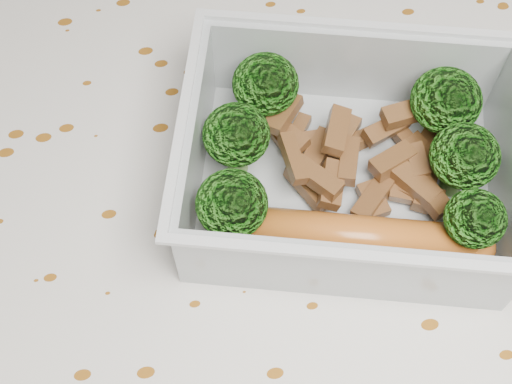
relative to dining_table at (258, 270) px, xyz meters
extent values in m
cube|color=brown|center=(0.00, 0.00, 0.06)|extent=(1.40, 0.90, 0.04)
cube|color=silver|center=(0.00, 0.00, 0.09)|extent=(1.46, 0.96, 0.01)
cube|color=silver|center=(0.05, 0.01, 0.09)|extent=(0.21, 0.18, 0.00)
cube|color=silver|center=(0.07, 0.07, 0.12)|extent=(0.17, 0.05, 0.06)
cube|color=silver|center=(0.04, -0.06, 0.12)|extent=(0.17, 0.05, 0.06)
cube|color=silver|center=(0.14, -0.02, 0.12)|extent=(0.04, 0.12, 0.06)
cube|color=silver|center=(-0.03, 0.03, 0.12)|extent=(0.04, 0.12, 0.06)
cube|color=silver|center=(0.07, 0.07, 0.15)|extent=(0.18, 0.05, 0.00)
cube|color=silver|center=(0.03, -0.06, 0.15)|extent=(0.18, 0.05, 0.00)
cube|color=silver|center=(-0.03, 0.03, 0.15)|extent=(0.04, 0.13, 0.00)
cylinder|color=#608C3F|center=(0.02, 0.06, 0.10)|extent=(0.02, 0.02, 0.02)
ellipsoid|color=#32781D|center=(0.02, 0.06, 0.13)|extent=(0.04, 0.04, 0.03)
cylinder|color=#608C3F|center=(0.11, 0.03, 0.10)|extent=(0.02, 0.02, 0.02)
ellipsoid|color=#32781D|center=(0.11, 0.03, 0.13)|extent=(0.04, 0.04, 0.03)
cylinder|color=#608C3F|center=(-0.01, 0.03, 0.10)|extent=(0.02, 0.02, 0.02)
ellipsoid|color=#32781D|center=(-0.01, 0.03, 0.13)|extent=(0.04, 0.04, 0.03)
cylinder|color=#608C3F|center=(0.11, -0.01, 0.10)|extent=(0.02, 0.02, 0.02)
ellipsoid|color=#32781D|center=(0.11, -0.01, 0.13)|extent=(0.04, 0.04, 0.03)
cylinder|color=#608C3F|center=(-0.02, -0.01, 0.10)|extent=(0.02, 0.02, 0.02)
ellipsoid|color=#32781D|center=(-0.02, -0.01, 0.13)|extent=(0.04, 0.04, 0.03)
cylinder|color=#608C3F|center=(0.11, -0.04, 0.11)|extent=(0.02, 0.02, 0.03)
ellipsoid|color=#32781D|center=(0.11, -0.04, 0.13)|extent=(0.03, 0.03, 0.03)
cube|color=brown|center=(0.03, 0.05, 0.10)|extent=(0.02, 0.02, 0.01)
cube|color=brown|center=(0.05, 0.01, 0.11)|extent=(0.02, 0.03, 0.01)
cube|color=brown|center=(0.07, 0.03, 0.10)|extent=(0.03, 0.02, 0.01)
cube|color=brown|center=(0.09, 0.00, 0.10)|extent=(0.03, 0.03, 0.01)
cube|color=brown|center=(0.09, -0.01, 0.11)|extent=(0.03, 0.03, 0.01)
cube|color=brown|center=(0.09, 0.01, 0.11)|extent=(0.01, 0.02, 0.01)
cube|color=brown|center=(0.09, 0.02, 0.10)|extent=(0.03, 0.02, 0.01)
cube|color=brown|center=(0.04, 0.04, 0.10)|extent=(0.02, 0.01, 0.01)
cube|color=brown|center=(0.09, -0.01, 0.11)|extent=(0.02, 0.03, 0.01)
cube|color=brown|center=(0.09, 0.03, 0.12)|extent=(0.03, 0.02, 0.01)
cube|color=brown|center=(0.04, 0.00, 0.11)|extent=(0.02, 0.03, 0.01)
cube|color=brown|center=(0.02, 0.04, 0.10)|extent=(0.02, 0.03, 0.01)
cube|color=brown|center=(0.10, 0.02, 0.10)|extent=(0.02, 0.03, 0.01)
cube|color=brown|center=(0.06, 0.04, 0.10)|extent=(0.03, 0.03, 0.01)
cube|color=brown|center=(0.09, 0.01, 0.10)|extent=(0.03, 0.02, 0.01)
cube|color=brown|center=(0.10, 0.01, 0.10)|extent=(0.02, 0.02, 0.01)
cube|color=brown|center=(0.04, 0.03, 0.10)|extent=(0.03, 0.03, 0.01)
cube|color=brown|center=(0.08, 0.01, 0.11)|extent=(0.03, 0.02, 0.01)
cube|color=brown|center=(0.10, 0.00, 0.10)|extent=(0.02, 0.03, 0.01)
cube|color=brown|center=(0.02, 0.02, 0.12)|extent=(0.01, 0.03, 0.01)
cube|color=brown|center=(0.10, 0.02, 0.10)|extent=(0.03, 0.03, 0.01)
cube|color=brown|center=(0.07, -0.01, 0.10)|extent=(0.03, 0.03, 0.01)
cube|color=brown|center=(0.05, 0.03, 0.12)|extent=(0.02, 0.03, 0.01)
cube|color=brown|center=(0.03, 0.00, 0.12)|extent=(0.03, 0.03, 0.01)
cube|color=brown|center=(0.09, -0.01, 0.10)|extent=(0.03, 0.02, 0.01)
cube|color=brown|center=(0.03, 0.01, 0.10)|extent=(0.02, 0.03, 0.01)
cube|color=brown|center=(0.02, 0.05, 0.12)|extent=(0.03, 0.03, 0.01)
cube|color=brown|center=(0.08, 0.03, 0.11)|extent=(0.03, 0.02, 0.01)
cube|color=brown|center=(0.07, -0.01, 0.10)|extent=(0.02, 0.02, 0.01)
cube|color=brown|center=(0.03, 0.04, 0.11)|extent=(0.02, 0.03, 0.01)
cube|color=brown|center=(0.08, 0.00, 0.10)|extent=(0.03, 0.02, 0.01)
cylinder|color=#B75E1F|center=(0.05, -0.03, 0.11)|extent=(0.13, 0.06, 0.02)
sphere|color=#B75E1F|center=(0.11, -0.05, 0.11)|extent=(0.02, 0.02, 0.02)
sphere|color=#B75E1F|center=(-0.02, -0.02, 0.11)|extent=(0.02, 0.02, 0.02)
camera|label=1|loc=(-0.03, -0.18, 0.46)|focal=50.00mm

